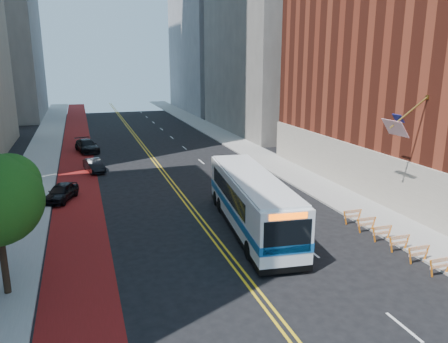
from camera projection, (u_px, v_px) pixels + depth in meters
name	position (u px, v px, depth m)	size (l,w,h in m)	color
ground	(279.00, 322.00, 18.64)	(160.00, 160.00, 0.00)	black
sidewalk_left	(35.00, 173.00, 42.57)	(4.00, 140.00, 0.15)	gray
sidewalk_right	(262.00, 157.00, 49.85)	(4.00, 140.00, 0.15)	gray
bus_lane_paint	(77.00, 171.00, 43.77)	(3.60, 140.00, 0.01)	maroon
center_line_inner	(156.00, 165.00, 46.17)	(0.14, 140.00, 0.01)	gold
center_line_outer	(159.00, 165.00, 46.28)	(0.14, 140.00, 0.01)	gold
lane_dashes	(185.00, 148.00, 55.04)	(0.14, 98.20, 0.01)	silver
construction_barriers	(409.00, 246.00, 24.53)	(1.42, 10.91, 1.00)	orange
transit_bus	(251.00, 201.00, 28.38)	(4.36, 13.56, 3.66)	silver
car_a	(61.00, 192.00, 34.42)	(1.62, 4.03, 1.37)	black
car_b	(94.00, 165.00, 43.28)	(1.36, 3.91, 1.29)	black
car_c	(87.00, 146.00, 52.51)	(2.09, 5.13, 1.49)	black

